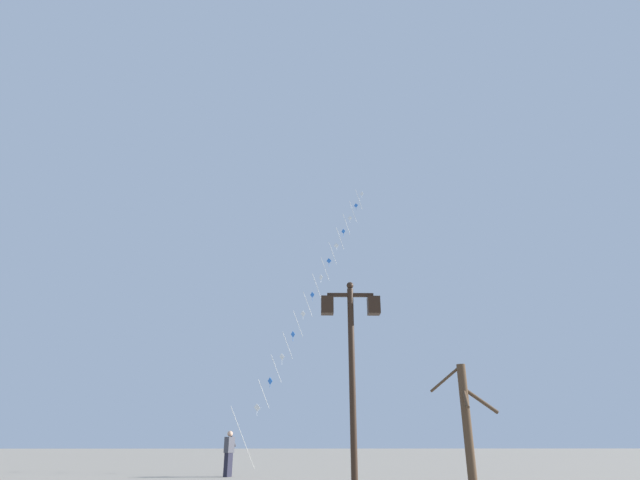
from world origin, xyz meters
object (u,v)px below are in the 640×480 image
object	(u,v)px
bare_tree	(467,419)
kite_train	(315,290)
kite_flyer	(229,452)
twin_lantern_lamp_post	(351,345)

from	to	relation	value
bare_tree	kite_train	bearing A→B (deg)	115.98
kite_train	kite_flyer	xyz separation A→B (m)	(-3.49, -5.95, -8.58)
twin_lantern_lamp_post	kite_flyer	size ratio (longest dim) A/B	2.78
kite_flyer	twin_lantern_lamp_post	bearing A→B (deg)	-127.75
kite_flyer	bare_tree	bearing A→B (deg)	-86.06
twin_lantern_lamp_post	kite_train	world-z (taller)	kite_train
kite_train	kite_flyer	world-z (taller)	kite_train
twin_lantern_lamp_post	kite_flyer	xyz separation A→B (m)	(-4.19, 10.76, -2.39)
kite_train	twin_lantern_lamp_post	bearing A→B (deg)	-87.61
twin_lantern_lamp_post	bare_tree	bearing A→B (deg)	56.02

